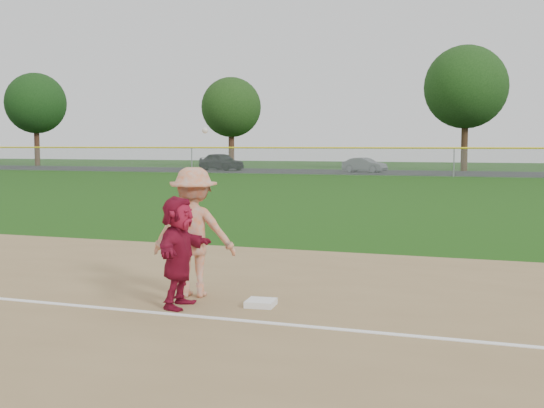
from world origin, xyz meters
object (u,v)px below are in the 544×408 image
(first_base, at_px, (261,303))
(base_runner, at_px, (179,252))
(car_left, at_px, (221,161))
(car_mid, at_px, (365,165))

(first_base, xyz_separation_m, base_runner, (-1.04, -0.41, 0.72))
(base_runner, xyz_separation_m, car_left, (-19.37, 46.37, -0.02))
(car_left, distance_m, car_mid, 12.68)
(car_mid, bearing_deg, first_base, -154.40)
(first_base, xyz_separation_m, car_left, (-20.41, 45.96, 0.70))
(base_runner, xyz_separation_m, car_mid, (-6.69, 46.10, -0.19))
(car_mid, bearing_deg, base_runner, -155.74)
(first_base, bearing_deg, base_runner, -158.65)
(base_runner, distance_m, car_mid, 46.59)
(car_left, relative_size, car_mid, 1.25)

